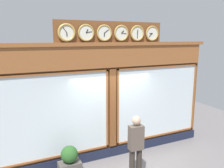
{
  "coord_description": "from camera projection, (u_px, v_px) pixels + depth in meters",
  "views": [
    {
      "loc": [
        2.86,
        6.04,
        3.57
      ],
      "look_at": [
        0.0,
        0.0,
        2.25
      ],
      "focal_mm": 37.68,
      "sensor_mm": 36.0,
      "label": 1
    }
  ],
  "objects": [
    {
      "name": "planter_shrub",
      "position": [
        69.0,
        154.0,
        5.9
      ],
      "size": [
        0.43,
        0.43,
        0.43
      ],
      "primitive_type": "sphere",
      "color": "#285623",
      "rests_on": "planter_box"
    },
    {
      "name": "shop_facade",
      "position": [
        110.0,
        99.0,
        7.02
      ],
      "size": [
        6.69,
        0.42,
        4.02
      ],
      "color": "brown",
      "rests_on": "ground_plane"
    },
    {
      "name": "pedestrian",
      "position": [
        136.0,
        145.0,
        5.89
      ],
      "size": [
        0.38,
        0.25,
        1.69
      ],
      "color": "#312A24",
      "rests_on": "ground_plane"
    }
  ]
}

